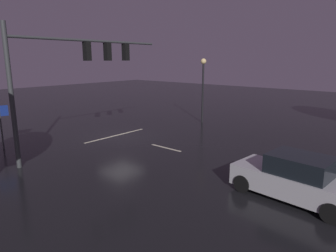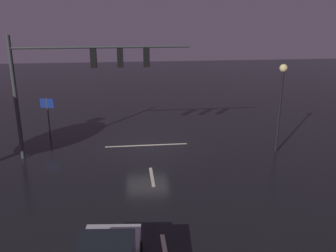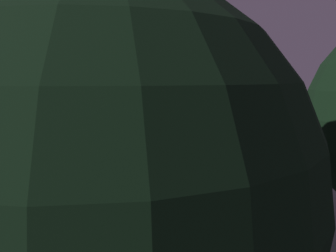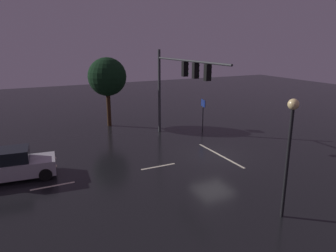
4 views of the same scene
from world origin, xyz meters
name	(u,v)px [view 2 (image 2 of 4)]	position (x,y,z in m)	size (l,w,h in m)	color
ground_plane	(147,148)	(0.00, 0.00, 0.00)	(80.00, 80.00, 0.00)	black
traffic_signal_assembly	(80,70)	(3.51, 0.71, 4.83)	(9.42, 0.47, 6.68)	#383A3D
lane_dash_far	(152,177)	(0.00, 4.00, 0.00)	(2.20, 0.16, 0.01)	beige
stop_bar	(146,145)	(0.00, -0.47, 0.00)	(5.00, 0.16, 0.01)	beige
street_lamp_left_kerb	(281,92)	(-7.39, 1.55, 3.57)	(0.44, 0.44, 5.11)	black
route_sign	(48,109)	(6.18, -3.01, 1.85)	(0.89, 0.26, 2.56)	#383A3D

